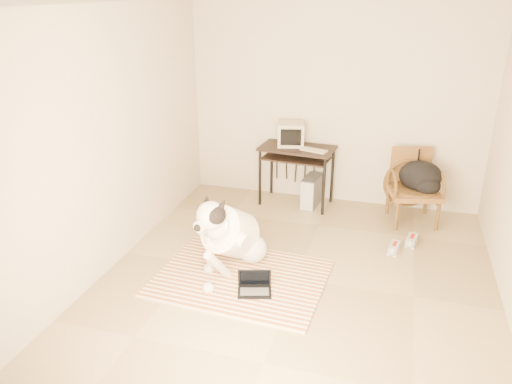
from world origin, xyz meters
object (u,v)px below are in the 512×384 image
at_px(laptop, 254,286).
at_px(backpack, 421,178).
at_px(crt_monitor, 291,134).
at_px(rattan_chair, 413,187).
at_px(dog, 230,235).
at_px(computer_desk, 297,156).
at_px(pc_tower, 311,191).

relative_size(laptop, backpack, 0.73).
height_order(crt_monitor, rattan_chair, crt_monitor).
xyz_separation_m(dog, laptop, (0.40, -0.43, -0.30)).
xyz_separation_m(laptop, backpack, (1.56, 2.17, 0.53)).
bearing_deg(rattan_chair, computer_desk, 176.34).
distance_m(computer_desk, crt_monitor, 0.31).
relative_size(pc_tower, rattan_chair, 0.51).
distance_m(computer_desk, backpack, 1.64).
relative_size(computer_desk, rattan_chair, 1.12).
bearing_deg(computer_desk, crt_monitor, 143.02).
relative_size(dog, rattan_chair, 1.41).
xyz_separation_m(laptop, pc_tower, (0.15, 2.30, 0.13)).
relative_size(crt_monitor, backpack, 0.79).
distance_m(computer_desk, pc_tower, 0.55).
bearing_deg(computer_desk, rattan_chair, -3.66).
distance_m(crt_monitor, rattan_chair, 1.75).
height_order(dog, rattan_chair, dog).
relative_size(rattan_chair, backpack, 1.75).
height_order(computer_desk, pc_tower, computer_desk).
xyz_separation_m(dog, pc_tower, (0.55, 1.87, -0.16)).
height_order(pc_tower, backpack, backpack).
xyz_separation_m(crt_monitor, rattan_chair, (1.66, -0.18, -0.52)).
distance_m(laptop, rattan_chair, 2.67).
relative_size(dog, backpack, 2.46).
relative_size(laptop, pc_tower, 0.82).
bearing_deg(laptop, backpack, 54.29).
xyz_separation_m(dog, backpack, (1.96, 1.74, 0.23)).
height_order(dog, backpack, dog).
bearing_deg(pc_tower, backpack, -5.15).
relative_size(computer_desk, backpack, 1.96).
bearing_deg(rattan_chair, laptop, -123.89).
distance_m(pc_tower, rattan_chair, 1.35).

